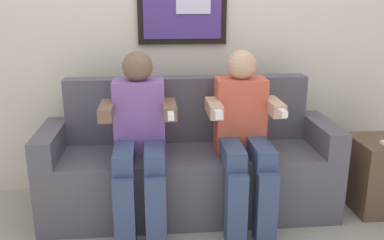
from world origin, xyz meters
TOP-DOWN VIEW (x-y plane):
  - ground_plane at (0.00, 0.00)m, footprint 5.65×5.65m
  - back_wall_assembly at (-0.00, 0.76)m, footprint 4.34×0.10m
  - couch at (0.00, 0.33)m, footprint 1.94×0.58m
  - person_on_left at (-0.33, 0.16)m, footprint 0.46×0.56m
  - person_on_right at (0.33, 0.16)m, footprint 0.46×0.56m
  - side_table_right at (1.32, 0.22)m, footprint 0.40×0.40m

SIDE VIEW (x-z plane):
  - ground_plane at x=0.00m, z-range 0.00..0.00m
  - side_table_right at x=1.32m, z-range 0.00..0.50m
  - couch at x=0.00m, z-range -0.14..0.76m
  - person_on_left at x=-0.33m, z-range 0.05..1.16m
  - person_on_right at x=0.33m, z-range 0.05..1.16m
  - back_wall_assembly at x=0.00m, z-range 0.00..2.60m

